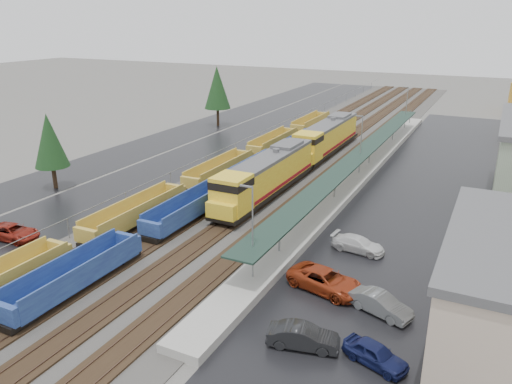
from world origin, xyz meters
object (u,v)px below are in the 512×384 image
locomotive_trail (326,138)px  parked_car_east_c (358,244)px  well_string_yellow (183,190)px  parked_car_west_c (13,232)px  locomotive_lead (265,176)px  parked_car_east_b (326,281)px  parked_car_east_d (375,354)px  well_string_blue (140,239)px  parked_car_east_a (303,337)px  parked_car_east_e (380,304)px

locomotive_trail → parked_car_east_c: 32.55m
well_string_yellow → parked_car_east_c: bearing=-11.4°
locomotive_trail → well_string_yellow: bearing=-107.4°
parked_car_west_c → well_string_yellow: bearing=-31.2°
locomotive_lead → locomotive_trail: size_ratio=1.00×
parked_car_west_c → parked_car_east_b: parked_car_east_b is taller
well_string_yellow → parked_car_east_c: (21.13, -4.26, -0.46)m
locomotive_lead → well_string_yellow: bearing=-150.9°
locomotive_trail → parked_car_east_c: (13.13, -29.72, -1.93)m
parked_car_east_b → parked_car_east_d: size_ratio=1.47×
well_string_blue → parked_car_west_c: size_ratio=17.17×
well_string_yellow → parked_car_east_a: bearing=-41.1°
well_string_blue → parked_car_west_c: bearing=-164.6°
locomotive_trail → parked_car_east_d: size_ratio=5.46×
parked_car_east_a → parked_car_east_c: bearing=-10.3°
parked_car_east_a → parked_car_east_d: parked_car_east_a is taller
parked_car_east_a → parked_car_east_c: (-0.60, 14.67, -0.06)m
locomotive_lead → parked_car_east_d: size_ratio=5.46×
parked_car_east_c → locomotive_lead: bearing=62.2°
parked_car_east_e → parked_car_east_c: bearing=43.9°
locomotive_lead → well_string_blue: (-4.00, -17.05, -1.47)m
parked_car_east_a → parked_car_east_b: (-0.98, 7.13, 0.08)m
well_string_yellow → parked_car_west_c: (-7.97, -15.90, -0.42)m
well_string_yellow → parked_car_east_d: bearing=-35.4°
well_string_blue → parked_car_west_c: 12.42m
parked_car_east_d → parked_car_east_e: (-0.97, 5.46, 0.05)m
well_string_blue → locomotive_trail: bearing=84.0°
parked_car_east_d → parked_car_east_a: bearing=114.5°
well_string_yellow → parked_car_west_c: well_string_yellow is taller
locomotive_trail → well_string_yellow: size_ratio=0.23×
parked_car_west_c → parked_car_east_b: 29.00m
well_string_yellow → parked_car_east_b: well_string_yellow is taller
parked_car_east_b → parked_car_west_c: bearing=112.2°
locomotive_trail → locomotive_lead: bearing=-90.0°
parked_car_east_c → parked_car_east_e: 9.70m
well_string_blue → parked_car_east_d: (22.11, -5.97, -0.45)m
well_string_blue → parked_car_east_b: well_string_blue is taller
parked_car_east_e → locomotive_lead: bearing=63.8°
parked_car_west_c → parked_car_east_d: (34.08, -2.66, -0.03)m
parked_car_east_c → parked_car_west_c: bearing=117.6°
well_string_yellow → well_string_blue: size_ratio=1.09×
parked_car_east_c → parked_car_east_e: parked_car_east_e is taller
parked_car_east_b → well_string_yellow: bearing=74.4°
parked_car_east_a → parked_car_east_e: (3.41, 5.84, -0.00)m
locomotive_trail → parked_car_east_a: bearing=-72.8°
well_string_blue → parked_car_west_c: (-11.97, -3.30, -0.42)m
parked_car_east_b → parked_car_east_e: size_ratio=1.32×
locomotive_lead → well_string_yellow: (-8.00, -4.46, -1.47)m
well_string_yellow → parked_car_east_e: 28.35m
parked_car_east_c → parked_car_east_b: bearing=-177.2°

